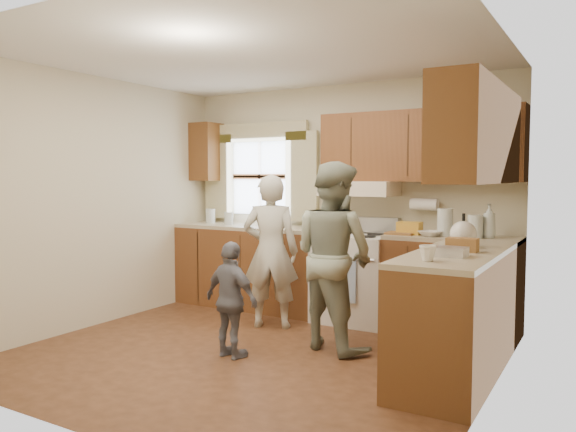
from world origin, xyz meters
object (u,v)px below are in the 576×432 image
Objects in this scene: woman_right at (334,256)px; child at (231,300)px; woman_left at (271,251)px; stove at (355,276)px.

woman_right reaches higher than child.
woman_left is at bearing -1.10° from woman_right.
woman_left reaches higher than stove.
stove is 0.94m from woman_left.
stove is 0.70× the size of woman_left.
woman_right is at bearing -77.77° from stove.
stove is 0.66× the size of woman_right.
child is (-0.41, -1.61, 0.02)m from stove.
child is at bearing -104.19° from stove.
stove is 1.66m from child.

